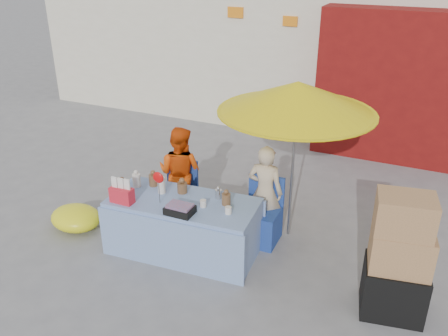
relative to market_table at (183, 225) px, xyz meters
The scene contains 9 objects.
ground 0.38m from the market_table, 92.33° to the right, with size 80.00×80.00×0.00m, color slate.
market_table is the anchor object (origin of this frame).
chair_left 0.78m from the market_table, 126.47° to the left, with size 0.49×0.48×0.85m.
chair_right 1.01m from the market_table, 38.07° to the left, with size 0.49×0.48×0.85m.
vendor_orange 0.93m from the market_table, 121.27° to the left, with size 0.65×0.51×1.34m, color #E24B0B.
vendor_beige 1.13m from the market_table, 43.60° to the left, with size 0.47×0.31×1.28m, color #CCB490.
umbrella 2.08m from the market_table, 39.63° to the left, with size 1.90×1.90×2.09m.
box_stack 2.53m from the market_table, ahead, with size 0.70×0.61×1.38m.
tarp_bundle 1.61m from the market_table, behind, with size 0.72×0.57×0.32m, color yellow.
Camera 1 is at (2.55, -4.26, 3.52)m, focal length 38.00 mm.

